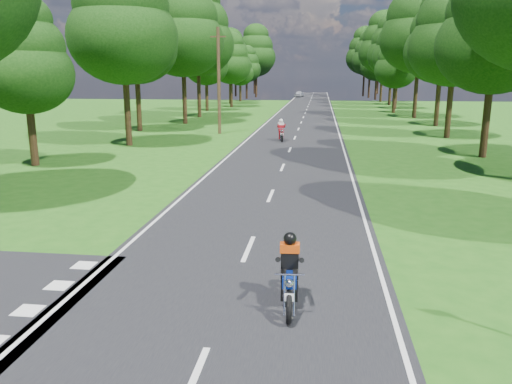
# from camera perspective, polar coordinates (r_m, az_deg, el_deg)

# --- Properties ---
(ground) EXTENTS (160.00, 160.00, 0.00)m
(ground) POSITION_cam_1_polar(r_m,az_deg,el_deg) (11.55, -2.29, -9.90)
(ground) COLOR #1D5212
(ground) RESTS_ON ground
(main_road) EXTENTS (7.00, 140.00, 0.02)m
(main_road) POSITION_cam_1_polar(r_m,az_deg,el_deg) (60.66, 5.64, 8.96)
(main_road) COLOR black
(main_road) RESTS_ON ground
(road_markings) EXTENTS (7.40, 140.00, 0.01)m
(road_markings) POSITION_cam_1_polar(r_m,az_deg,el_deg) (58.79, 5.45, 8.84)
(road_markings) COLOR silver
(road_markings) RESTS_ON main_road
(treeline) EXTENTS (40.00, 115.35, 14.78)m
(treeline) POSITION_cam_1_polar(r_m,az_deg,el_deg) (70.62, 7.27, 16.22)
(treeline) COLOR black
(treeline) RESTS_ON ground
(telegraph_pole) EXTENTS (1.20, 0.26, 8.00)m
(telegraph_pole) POSITION_cam_1_polar(r_m,az_deg,el_deg) (39.24, -4.27, 12.58)
(telegraph_pole) COLOR #382616
(telegraph_pole) RESTS_ON ground
(rider_near_blue) EXTENTS (0.69, 1.81, 1.48)m
(rider_near_blue) POSITION_cam_1_polar(r_m,az_deg,el_deg) (10.02, 3.85, -8.95)
(rider_near_blue) COLOR navy
(rider_near_blue) RESTS_ON main_road
(rider_far_red) EXTENTS (0.88, 1.90, 1.52)m
(rider_far_red) POSITION_cam_1_polar(r_m,az_deg,el_deg) (34.89, 2.89, 7.10)
(rider_far_red) COLOR #9A0B11
(rider_far_red) RESTS_ON main_road
(distant_car) EXTENTS (1.99, 3.84, 1.25)m
(distant_car) POSITION_cam_1_polar(r_m,az_deg,el_deg) (103.58, 4.94, 11.11)
(distant_car) COLOR silver
(distant_car) RESTS_ON main_road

